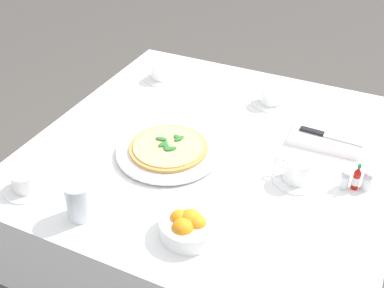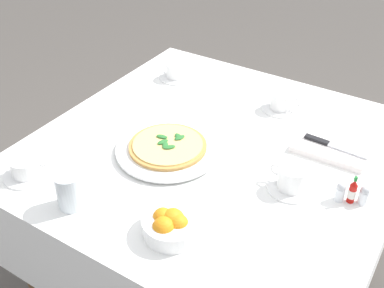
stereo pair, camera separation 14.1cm
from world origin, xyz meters
TOP-DOWN VIEW (x-y plane):
  - dining_table at (0.00, 0.00)m, footprint 1.07×1.07m
  - pizza_plate at (-0.11, -0.10)m, footprint 0.31×0.31m
  - pizza at (-0.11, -0.10)m, footprint 0.23×0.23m
  - coffee_cup_right_edge at (-0.38, -0.41)m, footprint 0.13×0.13m
  - coffee_cup_back_corner at (-0.36, 0.31)m, footprint 0.13×0.13m
  - coffee_cup_far_right at (0.08, 0.31)m, footprint 0.13×0.13m
  - coffee_cup_left_edge at (0.27, -0.06)m, footprint 0.13×0.13m
  - water_glass_far_left at (-0.19, -0.43)m, footprint 0.07×0.07m
  - napkin_folded at (0.31, 0.16)m, footprint 0.22×0.14m
  - dinner_knife at (0.31, 0.16)m, footprint 0.20×0.03m
  - citrus_bowl at (0.09, -0.37)m, footprint 0.15×0.15m
  - hot_sauce_bottle at (0.42, -0.03)m, footprint 0.02×0.02m
  - salt_shaker at (0.45, -0.02)m, footprint 0.03×0.03m
  - pepper_shaker at (0.40, -0.04)m, footprint 0.03×0.03m

SIDE VIEW (x-z plane):
  - dining_table at x=0.00m, z-range 0.23..0.95m
  - napkin_folded at x=0.31m, z-range 0.72..0.74m
  - pizza_plate at x=-0.11m, z-range 0.72..0.74m
  - dinner_knife at x=0.31m, z-range 0.74..0.75m
  - pizza at x=-0.11m, z-range 0.74..0.76m
  - salt_shaker at x=0.45m, z-range 0.72..0.77m
  - pepper_shaker at x=0.40m, z-range 0.72..0.77m
  - coffee_cup_right_edge at x=-0.38m, z-range 0.72..0.77m
  - coffee_cup_back_corner at x=-0.36m, z-range 0.72..0.78m
  - citrus_bowl at x=0.09m, z-range 0.72..0.78m
  - coffee_cup_far_right at x=0.08m, z-range 0.72..0.78m
  - coffee_cup_left_edge at x=0.27m, z-range 0.72..0.79m
  - hot_sauce_bottle at x=0.42m, z-range 0.71..0.80m
  - water_glass_far_left at x=-0.19m, z-range 0.71..0.82m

